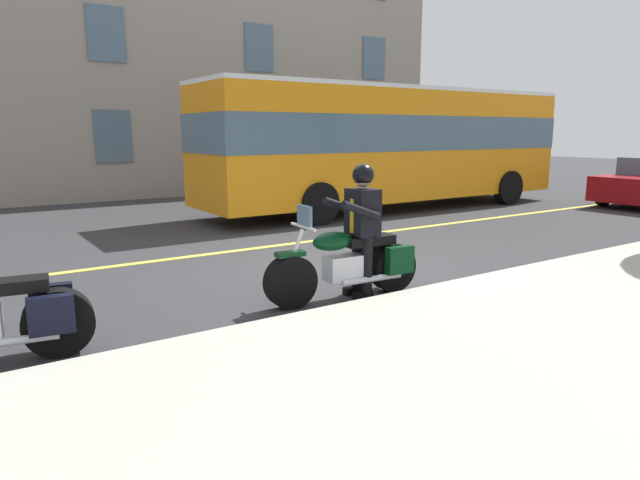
{
  "coord_description": "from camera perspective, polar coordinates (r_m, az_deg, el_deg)",
  "views": [
    {
      "loc": [
        5.11,
        7.15,
        2.14
      ],
      "look_at": [
        1.12,
        1.19,
        0.75
      ],
      "focal_mm": 31.49,
      "sensor_mm": 36.0,
      "label": 1
    }
  ],
  "objects": [
    {
      "name": "lane_center_stripe",
      "position": [
        10.69,
        -4.51,
        -0.59
      ],
      "size": [
        60.0,
        0.16,
        0.01
      ],
      "primitive_type": "cube",
      "color": "#E5DB4C",
      "rests_on": "ground_plane"
    },
    {
      "name": "rider_main",
      "position": [
        7.26,
        4.25,
        2.19
      ],
      "size": [
        0.65,
        0.58,
        1.74
      ],
      "color": "black",
      "rests_on": "ground_plane"
    },
    {
      "name": "ground_plane",
      "position": [
        9.04,
        1.72,
        -2.73
      ],
      "size": [
        80.0,
        80.0,
        0.0
      ],
      "primitive_type": "plane",
      "color": "#333335"
    },
    {
      "name": "building_backdrop",
      "position": [
        21.87,
        -22.94,
        19.04
      ],
      "size": [
        25.63,
        6.06,
        11.05
      ],
      "color": "gray",
      "rests_on": "ground_plane"
    },
    {
      "name": "sidewalk_curb",
      "position": [
        6.11,
        27.45,
        -10.05
      ],
      "size": [
        60.0,
        5.0,
        0.15
      ],
      "primitive_type": "cube",
      "color": "#B2ADA0",
      "rests_on": "ground_plane"
    },
    {
      "name": "bus_near",
      "position": [
        15.83,
        7.25,
        9.91
      ],
      "size": [
        11.05,
        2.7,
        3.3
      ],
      "color": "orange",
      "rests_on": "ground_plane"
    },
    {
      "name": "motorcycle_main",
      "position": [
        7.26,
        2.95,
        -2.48
      ],
      "size": [
        2.22,
        0.69,
        1.26
      ],
      "color": "black",
      "rests_on": "ground_plane"
    }
  ]
}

